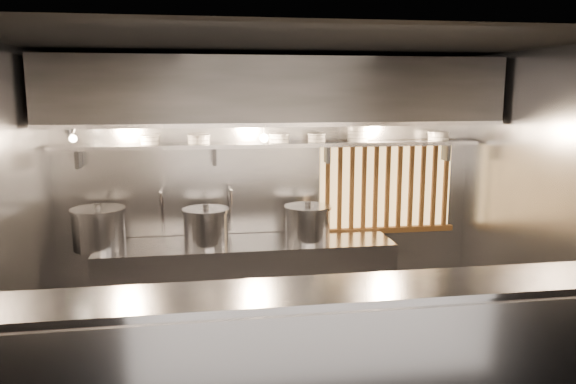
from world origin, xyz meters
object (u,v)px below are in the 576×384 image
object	(u,v)px
pendant_bulb	(264,138)
stock_pot_left	(99,228)
stock_pot_mid	(206,227)
heat_lamp	(70,132)
stock_pot_right	(308,223)

from	to	relation	value
pendant_bulb	stock_pot_left	world-z (taller)	pendant_bulb
stock_pot_left	stock_pot_mid	xyz separation A→B (m)	(1.04, -0.05, -0.01)
heat_lamp	pendant_bulb	world-z (taller)	heat_lamp
stock_pot_mid	stock_pot_right	size ratio (longest dim) A/B	0.88
pendant_bulb	stock_pot_mid	world-z (taller)	pendant_bulb
heat_lamp	pendant_bulb	bearing A→B (deg)	11.00
stock_pot_left	stock_pot_right	xyz separation A→B (m)	(2.08, -0.05, -0.02)
heat_lamp	stock_pot_left	world-z (taller)	heat_lamp
stock_pot_left	stock_pot_mid	world-z (taller)	stock_pot_left
stock_pot_left	stock_pot_right	world-z (taller)	stock_pot_left
stock_pot_mid	stock_pot_right	world-z (taller)	stock_pot_mid
pendant_bulb	stock_pot_left	bearing A→B (deg)	-177.98
stock_pot_mid	stock_pot_left	bearing A→B (deg)	177.29
heat_lamp	stock_pot_left	xyz separation A→B (m)	(0.15, 0.29, -0.96)
stock_pot_left	stock_pot_right	size ratio (longest dim) A/B	1.05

